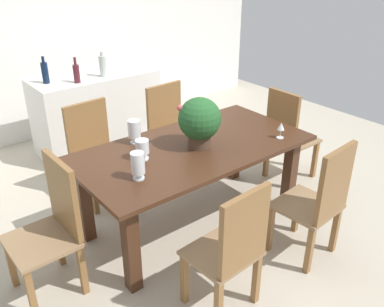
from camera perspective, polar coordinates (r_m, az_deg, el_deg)
name	(u,v)px	position (r m, az deg, el deg)	size (l,w,h in m)	color
ground_plane	(182,213)	(3.94, -1.41, -8.16)	(7.04, 7.04, 0.00)	#BCB29E
back_wall	(55,32)	(5.62, -18.43, 15.63)	(6.40, 0.10, 2.60)	white
dining_table	(193,160)	(3.49, 0.17, -0.84)	(1.98, 1.02, 0.76)	#422616
chair_near_left	(233,247)	(2.70, 5.65, -12.78)	(0.47, 0.43, 0.98)	brown
chair_head_end	(54,222)	(3.04, -18.58, -8.93)	(0.45, 0.48, 1.00)	brown
chair_far_left	(94,147)	(4.08, -13.37, 0.89)	(0.51, 0.47, 0.95)	brown
chair_foot_end	(287,134)	(4.34, 13.00, 2.69)	(0.47, 0.41, 1.00)	brown
chair_near_right	(320,199)	(3.28, 17.25, -6.05)	(0.48, 0.48, 1.00)	brown
chair_far_right	(170,124)	(4.48, -3.09, 4.03)	(0.50, 0.44, 0.96)	brown
flower_centerpiece	(199,121)	(3.34, 1.04, 4.55)	(0.35, 0.35, 0.42)	#4C3828
crystal_vase_left	(142,148)	(3.21, -6.89, 0.81)	(0.11, 0.11, 0.16)	silver
crystal_vase_center_near	(138,164)	(2.93, -7.50, -1.44)	(0.10, 0.10, 0.21)	silver
crystal_vase_right	(134,130)	(3.48, -7.98, 3.28)	(0.11, 0.11, 0.21)	silver
wine_glass	(281,127)	(3.63, 12.20, 3.57)	(0.06, 0.06, 0.14)	silver
kitchen_counter	(97,112)	(5.14, -12.96, 5.61)	(1.43, 0.66, 0.93)	silver
wine_bottle_green	(103,66)	(4.86, -12.21, 11.74)	(0.08, 0.08, 0.28)	#B2BFB7
wine_bottle_dark	(45,72)	(4.78, -19.64, 10.53)	(0.07, 0.07, 0.29)	#0F1E38
wine_bottle_amber	(76,73)	(4.70, -15.67, 10.66)	(0.07, 0.07, 0.28)	#511E28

